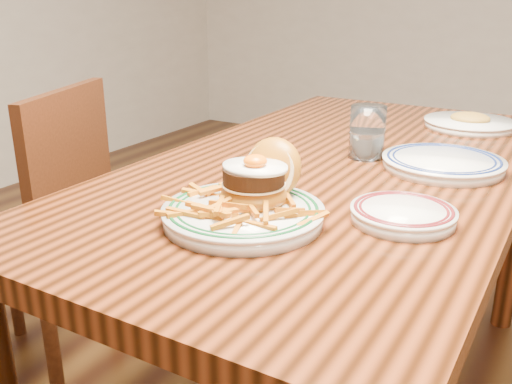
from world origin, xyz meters
The scene contains 7 objects.
table centered at (0.00, 0.00, 0.66)m, with size 0.85×1.60×0.75m.
chair_left centered at (-0.80, -0.28, 0.48)m, with size 0.54×0.54×0.90m.
main_plate centered at (0.00, -0.43, 0.79)m, with size 0.30×0.31×0.14m.
side_plate centered at (0.25, -0.29, 0.77)m, with size 0.19×0.19×0.03m.
rear_plate centered at (0.23, 0.07, 0.77)m, with size 0.28×0.28×0.03m.
water_glass centered at (0.04, 0.07, 0.81)m, with size 0.09×0.09×0.13m.
far_plate centered at (0.20, 0.53, 0.77)m, with size 0.27×0.27×0.05m.
Camera 1 is at (0.51, -1.26, 1.15)m, focal length 40.00 mm.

